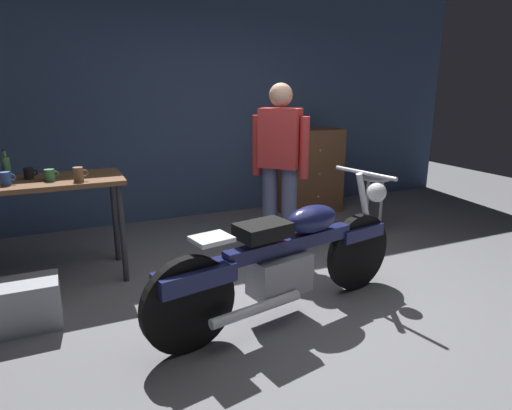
# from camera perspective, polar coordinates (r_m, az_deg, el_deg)

# --- Properties ---
(ground_plane) EXTENTS (12.00, 12.00, 0.00)m
(ground_plane) POSITION_cam_1_polar(r_m,az_deg,el_deg) (3.47, 5.55, -13.17)
(ground_plane) COLOR slate
(back_wall) EXTENTS (8.00, 0.12, 3.10)m
(back_wall) POSITION_cam_1_polar(r_m,az_deg,el_deg) (5.65, -8.63, 14.11)
(back_wall) COLOR #384C70
(back_wall) RESTS_ON ground_plane
(workbench) EXTENTS (1.30, 0.64, 0.90)m
(workbench) POSITION_cam_1_polar(r_m,az_deg,el_deg) (4.04, -26.07, 1.39)
(workbench) COLOR brown
(workbench) RESTS_ON ground_plane
(motorcycle) EXTENTS (2.16, 0.76, 1.00)m
(motorcycle) POSITION_cam_1_polar(r_m,az_deg,el_deg) (3.19, 4.09, -6.83)
(motorcycle) COLOR black
(motorcycle) RESTS_ON ground_plane
(person_standing) EXTENTS (0.42, 0.44, 1.67)m
(person_standing) POSITION_cam_1_polar(r_m,az_deg,el_deg) (4.27, 3.11, 5.50)
(person_standing) COLOR slate
(person_standing) RESTS_ON ground_plane
(shop_stool) EXTENTS (0.32, 0.32, 0.64)m
(shop_stool) POSITION_cam_1_polar(r_m,az_deg,el_deg) (5.18, 15.16, 1.91)
(shop_stool) COLOR #B2B2B7
(shop_stool) RESTS_ON ground_plane
(wooden_dresser) EXTENTS (0.80, 0.47, 1.10)m
(wooden_dresser) POSITION_cam_1_polar(r_m,az_deg,el_deg) (5.88, 6.97, 4.39)
(wooden_dresser) COLOR brown
(wooden_dresser) RESTS_ON ground_plane
(storage_bin) EXTENTS (0.44, 0.32, 0.34)m
(storage_bin) POSITION_cam_1_polar(r_m,az_deg,el_deg) (3.53, -27.58, -11.33)
(storage_bin) COLOR gray
(storage_bin) RESTS_ON ground_plane
(mug_blue_enamel) EXTENTS (0.11, 0.08, 0.10)m
(mug_blue_enamel) POSITION_cam_1_polar(r_m,az_deg,el_deg) (3.92, -29.67, 3.01)
(mug_blue_enamel) COLOR #2D51AD
(mug_blue_enamel) RESTS_ON workbench
(mug_black_matte) EXTENTS (0.11, 0.07, 0.09)m
(mug_black_matte) POSITION_cam_1_polar(r_m,az_deg,el_deg) (4.08, -27.32, 3.66)
(mug_black_matte) COLOR black
(mug_black_matte) RESTS_ON workbench
(mug_green_speckled) EXTENTS (0.11, 0.08, 0.09)m
(mug_green_speckled) POSITION_cam_1_polar(r_m,az_deg,el_deg) (3.93, -25.14, 3.55)
(mug_green_speckled) COLOR #3D7F4C
(mug_green_speckled) RESTS_ON workbench
(mug_brown_stoneware) EXTENTS (0.12, 0.08, 0.11)m
(mug_brown_stoneware) POSITION_cam_1_polar(r_m,az_deg,el_deg) (3.82, -21.98, 3.72)
(mug_brown_stoneware) COLOR brown
(mug_brown_stoneware) RESTS_ON workbench
(bottle) EXTENTS (0.06, 0.06, 0.24)m
(bottle) POSITION_cam_1_polar(r_m,az_deg,el_deg) (4.18, -29.61, 4.31)
(bottle) COLOR #4C8C4C
(bottle) RESTS_ON workbench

